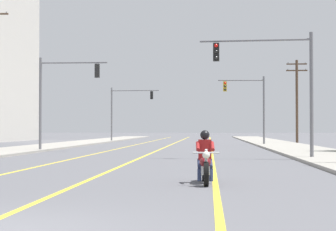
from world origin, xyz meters
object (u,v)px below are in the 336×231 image
Objects in this scene: traffic_signal_near_right at (278,75)px; utility_pole_right_far at (297,98)px; motorcycle_with_rider at (205,162)px; traffic_signal_mid_right at (251,100)px; traffic_signal_mid_left at (125,106)px; traffic_signal_near_left at (60,90)px.

traffic_signal_near_right is 30.71m from utility_pole_right_far.
traffic_signal_mid_right is (3.88, 36.56, 3.47)m from motorcycle_with_rider.
traffic_signal_near_right is 0.74× the size of utility_pole_right_far.
traffic_signal_mid_left is at bearing 109.10° from traffic_signal_near_right.
traffic_signal_near_left reaches higher than motorcycle_with_rider.
utility_pole_right_far is at bearing 48.73° from traffic_signal_near_left.
motorcycle_with_rider is at bearing -105.37° from traffic_signal_near_right.
traffic_signal_mid_right is at bearing -128.47° from utility_pole_right_far.
traffic_signal_mid_left is at bearing 89.37° from traffic_signal_near_left.
traffic_signal_mid_left is 0.74× the size of utility_pole_right_far.
traffic_signal_near_right is at bearing -70.90° from traffic_signal_mid_left.
traffic_signal_mid_right is 18.81m from traffic_signal_mid_left.
traffic_signal_mid_right is 0.74× the size of utility_pole_right_far.
traffic_signal_near_right reaches higher than motorcycle_with_rider.
traffic_signal_near_right is at bearing -90.94° from traffic_signal_mid_right.
utility_pole_right_far is at bearing 79.82° from traffic_signal_near_right.
utility_pole_right_far is (18.62, 21.22, 0.46)m from traffic_signal_near_left.
motorcycle_with_rider is 0.35× the size of traffic_signal_mid_left.
traffic_signal_mid_right is at bearing 47.61° from traffic_signal_near_left.
motorcycle_with_rider is at bearing -96.05° from traffic_signal_mid_right.
traffic_signal_near_left is 0.74× the size of utility_pole_right_far.
traffic_signal_near_left is 1.00× the size of traffic_signal_mid_right.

